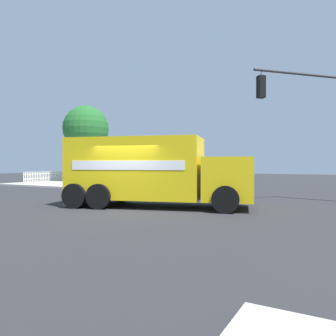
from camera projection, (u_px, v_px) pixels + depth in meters
name	position (u px, v px, depth m)	size (l,w,h in m)	color
ground_plane	(127.00, 210.00, 12.75)	(100.00, 100.00, 0.00)	#2B2B2D
sidewalk_corner_near	(98.00, 183.00, 29.53)	(11.63, 11.63, 0.14)	beige
delivery_truck	(152.00, 171.00, 13.65)	(4.59, 7.90, 2.86)	yellow
traffic_light_secondary	(316.00, 115.00, 14.95)	(3.64, 3.45, 6.07)	#38383D
pedestrian_near_corner	(112.00, 171.00, 31.08)	(0.52, 0.30, 1.70)	navy
pedestrian_crossing	(98.00, 170.00, 33.24)	(0.50, 0.33, 1.76)	navy
picket_fence_run	(55.00, 176.00, 32.25)	(7.12, 0.05, 0.95)	silver
shade_tree_near	(86.00, 129.00, 30.99)	(4.28, 4.28, 7.15)	brown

